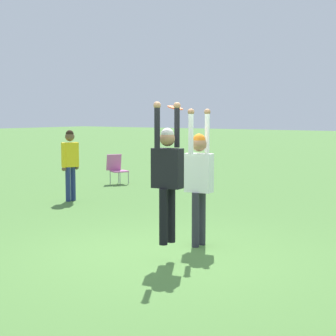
# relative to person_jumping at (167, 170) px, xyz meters

# --- Properties ---
(ground_plane) EXTENTS (120.00, 120.00, 0.00)m
(ground_plane) POSITION_rel_person_jumping_xyz_m (0.25, 0.21, -1.34)
(ground_plane) COLOR #4C7A38
(person_jumping) EXTENTS (0.59, 0.46, 2.04)m
(person_jumping) POSITION_rel_person_jumping_xyz_m (0.00, 0.00, 0.00)
(person_jumping) COLOR black
(person_jumping) RESTS_ON ground_plane
(person_defending) EXTENTS (0.59, 0.46, 2.22)m
(person_defending) POSITION_rel_person_jumping_xyz_m (1.08, 0.15, -0.16)
(person_defending) COLOR #2D2D38
(person_defending) RESTS_ON ground_plane
(frisbee) EXTENTS (0.24, 0.23, 0.07)m
(frisbee) POSITION_rel_person_jumping_xyz_m (0.43, 0.16, 0.88)
(frisbee) COLOR #E04C23
(camping_chair_2) EXTENTS (0.62, 0.69, 0.90)m
(camping_chair_2) POSITION_rel_person_jumping_xyz_m (6.38, 6.48, -0.83)
(camping_chair_2) COLOR gray
(camping_chair_2) RESTS_ON ground_plane
(person_spectator_near) EXTENTS (0.54, 0.35, 1.74)m
(person_spectator_near) POSITION_rel_person_jumping_xyz_m (3.20, 5.22, -0.30)
(person_spectator_near) COLOR navy
(person_spectator_near) RESTS_ON ground_plane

